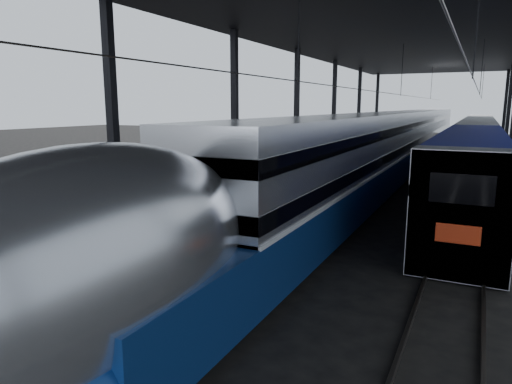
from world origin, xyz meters
The scene contains 7 objects.
ground centered at (0.00, 0.00, 0.00)m, with size 160.00×160.00×0.00m, color black.
platform centered at (-3.50, 20.00, 0.50)m, with size 6.00×80.00×1.00m, color #4C4C4F.
yellow_strip centered at (-0.70, 20.00, 1.00)m, with size 0.30×80.00×0.01m, color yellow.
rails centered at (4.50, 20.00, 0.08)m, with size 6.52×80.00×0.16m.
canopy centered at (1.90, 20.00, 9.12)m, with size 18.00×75.00×9.47m.
tgv_train centered at (2.00, 23.64, 2.03)m, with size 3.02×65.20×4.33m.
second_train centered at (7.00, 31.17, 1.83)m, with size 2.63×56.05×3.62m.
Camera 1 is at (7.35, -8.83, 4.73)m, focal length 32.00 mm.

